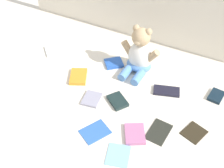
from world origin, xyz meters
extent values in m
plane|color=silver|center=(0.00, 0.00, 0.00)|extent=(3.20, 3.20, 0.00)
ellipsoid|color=white|center=(0.04, 0.17, 0.09)|extent=(0.13, 0.10, 0.17)
ellipsoid|color=#598CD1|center=(0.04, 0.17, 0.03)|extent=(0.14, 0.11, 0.06)
sphere|color=tan|center=(0.04, 0.17, 0.21)|extent=(0.10, 0.10, 0.10)
ellipsoid|color=beige|center=(0.04, 0.13, 0.21)|extent=(0.04, 0.03, 0.03)
sphere|color=tan|center=(0.01, 0.18, 0.25)|extent=(0.04, 0.04, 0.04)
sphere|color=tan|center=(0.08, 0.18, 0.25)|extent=(0.04, 0.04, 0.04)
cylinder|color=tan|center=(-0.03, 0.17, 0.12)|extent=(0.08, 0.04, 0.09)
cylinder|color=tan|center=(0.11, 0.17, 0.12)|extent=(0.08, 0.04, 0.09)
cylinder|color=#598CD1|center=(0.00, 0.08, 0.02)|extent=(0.05, 0.10, 0.04)
cylinder|color=#598CD1|center=(0.07, 0.08, 0.02)|extent=(0.05, 0.10, 0.04)
cube|color=#928FA3|center=(-0.07, -0.16, 0.01)|extent=(0.10, 0.11, 0.01)
cube|color=#B36592|center=(0.21, -0.26, 0.01)|extent=(0.13, 0.14, 0.02)
cube|color=#182828|center=(0.05, -0.11, 0.01)|extent=(0.13, 0.12, 0.02)
cube|color=orange|center=(-0.22, -0.05, 0.01)|extent=(0.13, 0.15, 0.02)
cube|color=#3061B6|center=(0.04, -0.32, 0.00)|extent=(0.14, 0.15, 0.01)
cube|color=black|center=(0.44, -0.12, 0.00)|extent=(0.12, 0.12, 0.01)
cube|color=white|center=(-0.48, 0.08, 0.01)|extent=(0.13, 0.13, 0.01)
cube|color=#82BAD8|center=(0.19, -0.38, 0.00)|extent=(0.12, 0.13, 0.01)
cube|color=blue|center=(-0.10, 0.14, 0.01)|extent=(0.13, 0.13, 0.02)
cube|color=black|center=(0.30, -0.19, 0.00)|extent=(0.10, 0.14, 0.01)
cube|color=black|center=(0.24, 0.07, 0.01)|extent=(0.15, 0.10, 0.01)
cube|color=black|center=(0.48, 0.15, 0.01)|extent=(0.08, 0.10, 0.02)
camera|label=1|loc=(0.49, -1.03, 1.11)|focal=48.75mm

